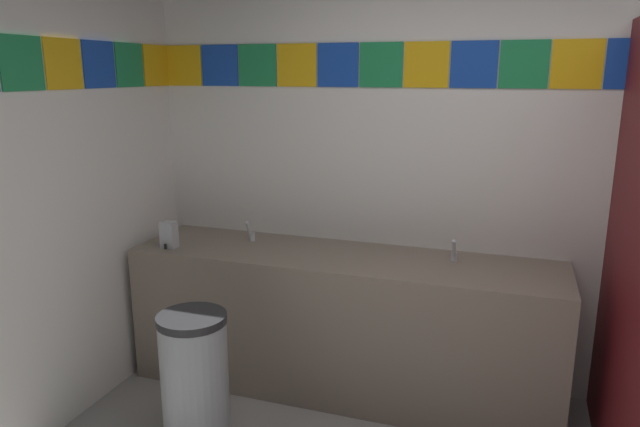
% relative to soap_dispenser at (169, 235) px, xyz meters
% --- Properties ---
extents(wall_back, '(4.40, 0.09, 2.71)m').
position_rel_soap_dispenser_xyz_m(wall_back, '(1.94, 0.53, 0.45)').
color(wall_back, white).
rests_on(wall_back, ground_plane).
extents(vanity_counter, '(2.48, 0.61, 0.83)m').
position_rel_soap_dispenser_xyz_m(vanity_counter, '(1.03, 0.19, -0.49)').
color(vanity_counter, gray).
rests_on(vanity_counter, ground_plane).
extents(faucet_left, '(0.04, 0.10, 0.14)m').
position_rel_soap_dispenser_xyz_m(faucet_left, '(0.41, 0.28, -0.03)').
color(faucet_left, silver).
rests_on(faucet_left, vanity_counter).
extents(faucet_right, '(0.04, 0.10, 0.14)m').
position_rel_soap_dispenser_xyz_m(faucet_right, '(1.65, 0.28, -0.03)').
color(faucet_right, silver).
rests_on(faucet_right, vanity_counter).
extents(soap_dispenser, '(0.09, 0.09, 0.16)m').
position_rel_soap_dispenser_xyz_m(soap_dispenser, '(0.00, 0.00, 0.00)').
color(soap_dispenser, '#B7BABF').
rests_on(soap_dispenser, vanity_counter).
extents(trash_bin, '(0.34, 0.34, 0.71)m').
position_rel_soap_dispenser_xyz_m(trash_bin, '(0.50, -0.59, -0.56)').
color(trash_bin, '#999EA3').
rests_on(trash_bin, ground_plane).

